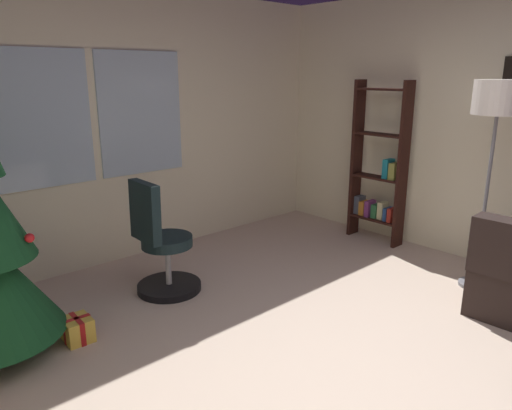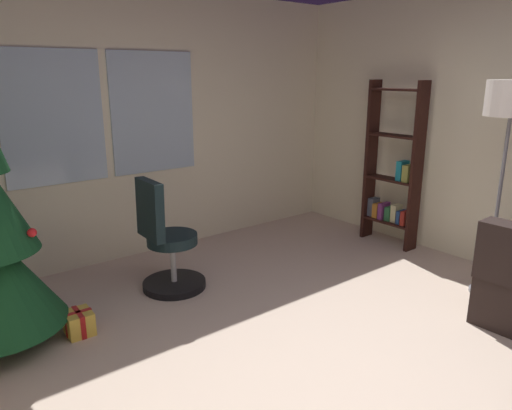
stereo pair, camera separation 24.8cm
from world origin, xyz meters
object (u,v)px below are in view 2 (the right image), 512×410
object	(u,v)px
bookshelf	(393,174)
gift_box_gold	(79,323)
floor_lamp	(511,111)
office_chair	(167,248)

from	to	relation	value
bookshelf	gift_box_gold	bearing A→B (deg)	176.72
floor_lamp	gift_box_gold	bearing A→B (deg)	153.19
office_chair	bookshelf	xyz separation A→B (m)	(2.54, -0.46, 0.40)
bookshelf	office_chair	bearing A→B (deg)	169.68
gift_box_gold	bookshelf	world-z (taller)	bookshelf
gift_box_gold	floor_lamp	bearing A→B (deg)	-26.81
gift_box_gold	office_chair	xyz separation A→B (m)	(0.88, 0.27, 0.31)
office_chair	bookshelf	distance (m)	2.61
office_chair	gift_box_gold	bearing A→B (deg)	-163.15
gift_box_gold	floor_lamp	distance (m)	3.70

